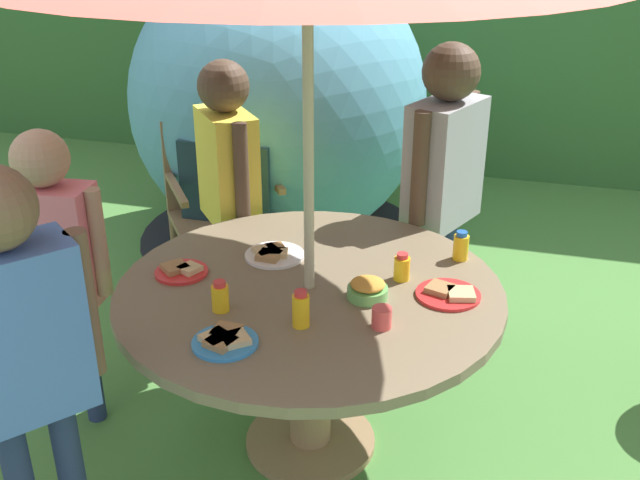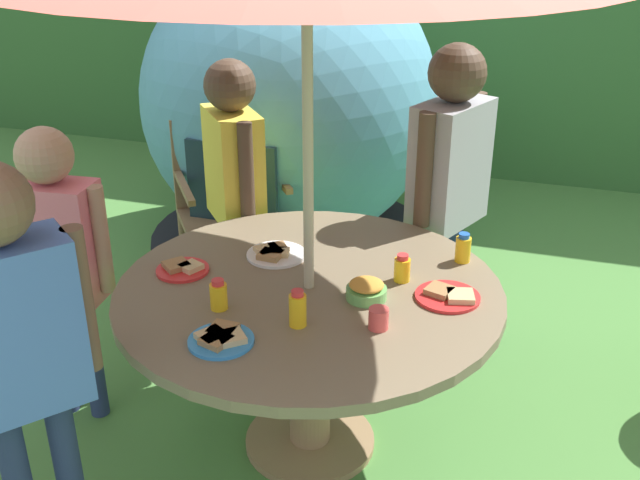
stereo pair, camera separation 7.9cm
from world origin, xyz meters
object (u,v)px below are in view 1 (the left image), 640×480
object	(u,v)px
juice_bottle_near_right	(220,297)
cup_near	(382,317)
juice_bottle_far_right	(402,267)
child_in_pink_shirt	(54,245)
child_in_grey_shirt	(444,163)
snack_bowl	(368,289)
child_in_yellow_shirt	(228,168)
dome_tent	(279,103)
juice_bottle_near_left	(301,309)
plate_far_left	(181,271)
garden_table	(310,318)
plate_mid_right	(273,254)
wooden_chair	(220,198)
plate_front_edge	(225,340)
plate_back_edge	(449,293)
juice_bottle_center_front	(461,246)
child_in_blue_shirt	(17,334)

from	to	relation	value
juice_bottle_near_right	cup_near	distance (m)	0.54
juice_bottle_far_right	child_in_pink_shirt	bearing A→B (deg)	-169.49
child_in_grey_shirt	snack_bowl	bearing A→B (deg)	13.40
child_in_yellow_shirt	cup_near	size ratio (longest dim) A/B	18.77
dome_tent	child_in_grey_shirt	bearing A→B (deg)	-41.56
juice_bottle_near_right	juice_bottle_near_left	bearing A→B (deg)	-4.19
dome_tent	cup_near	distance (m)	2.29
plate_far_left	garden_table	bearing A→B (deg)	3.42
dome_tent	plate_mid_right	xyz separation A→B (m)	(0.53, -1.66, -0.13)
child_in_grey_shirt	plate_far_left	xyz separation A→B (m)	(-0.84, -0.89, -0.20)
wooden_chair	juice_bottle_near_left	bearing A→B (deg)	-93.97
garden_table	juice_bottle_near_left	bearing A→B (deg)	-79.62
child_in_pink_shirt	plate_far_left	size ratio (longest dim) A/B	6.29
wooden_chair	juice_bottle_near_left	xyz separation A→B (m)	(0.87, -1.38, 0.25)
snack_bowl	garden_table	bearing A→B (deg)	174.67
wooden_chair	dome_tent	distance (m)	0.80
plate_front_edge	plate_mid_right	size ratio (longest dim) A/B	0.90
plate_mid_right	juice_bottle_near_right	distance (m)	0.43
plate_back_edge	juice_bottle_far_right	bearing A→B (deg)	155.83
child_in_yellow_shirt	plate_mid_right	bearing A→B (deg)	-2.84
snack_bowl	juice_bottle_center_front	bearing A→B (deg)	54.42
garden_table	juice_bottle_center_front	distance (m)	0.64
juice_bottle_far_right	child_in_yellow_shirt	bearing A→B (deg)	147.92
dome_tent	plate_mid_right	world-z (taller)	dome_tent
dome_tent	juice_bottle_near_right	size ratio (longest dim) A/B	16.36
wooden_chair	child_in_blue_shirt	bearing A→B (deg)	-119.94
child_in_blue_shirt	plate_mid_right	xyz separation A→B (m)	(0.42, 0.96, -0.15)
plate_far_left	child_in_blue_shirt	bearing A→B (deg)	-100.34
child_in_yellow_shirt	juice_bottle_near_right	size ratio (longest dim) A/B	12.25
garden_table	child_in_blue_shirt	size ratio (longest dim) A/B	1.01
child_in_grey_shirt	juice_bottle_near_right	bearing A→B (deg)	-6.04
wooden_chair	juice_bottle_far_right	distance (m)	1.51
plate_mid_right	cup_near	size ratio (longest dim) A/B	3.24
wooden_chair	plate_far_left	world-z (taller)	wooden_chair
child_in_blue_shirt	plate_front_edge	distance (m)	0.60
child_in_pink_shirt	plate_front_edge	world-z (taller)	child_in_pink_shirt
child_in_pink_shirt	juice_bottle_center_front	world-z (taller)	child_in_pink_shirt
juice_bottle_near_right	child_in_blue_shirt	bearing A→B (deg)	-125.31
plate_far_left	juice_bottle_far_right	size ratio (longest dim) A/B	1.89
dome_tent	cup_near	size ratio (longest dim) A/B	25.06
juice_bottle_near_right	child_in_pink_shirt	bearing A→B (deg)	168.56
plate_mid_right	juice_bottle_center_front	size ratio (longest dim) A/B	2.01
child_in_pink_shirt	garden_table	bearing A→B (deg)	-0.00
plate_back_edge	plate_front_edge	bearing A→B (deg)	-142.44
snack_bowl	cup_near	world-z (taller)	same
garden_table	child_in_pink_shirt	bearing A→B (deg)	-174.67
garden_table	juice_bottle_near_right	world-z (taller)	juice_bottle_near_right
wooden_chair	dome_tent	size ratio (longest dim) A/B	0.52
child_in_grey_shirt	plate_mid_right	distance (m)	0.89
child_in_yellow_shirt	snack_bowl	distance (m)	1.09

